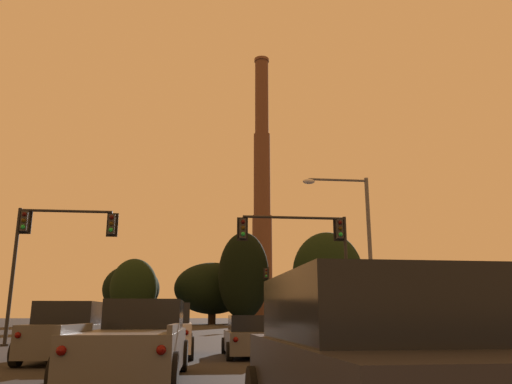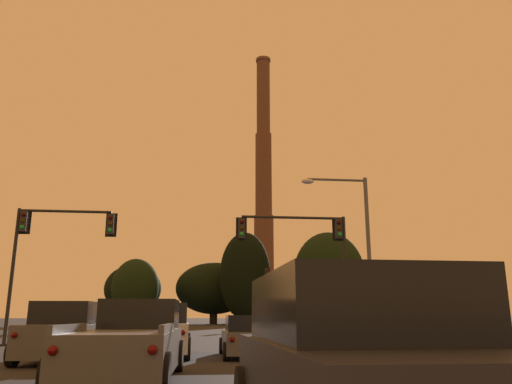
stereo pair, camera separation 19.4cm
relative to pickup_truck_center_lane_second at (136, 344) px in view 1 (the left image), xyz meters
name	(u,v)px [view 1 (the left image)]	position (x,y,z in m)	size (l,w,h in m)	color
pickup_truck_center_lane_second	(136,344)	(0.00, 0.00, 0.00)	(2.27, 5.54, 1.82)	#4C4F54
suv_left_lane_front	(71,332)	(-2.73, 5.42, 0.09)	(2.23, 4.95, 1.86)	#4C4F54
suv_right_lane_third	(372,368)	(3.15, -6.81, 0.09)	(2.20, 4.94, 1.86)	#232328
suv_center_lane_front	(164,330)	(0.16, 7.06, 0.09)	(2.21, 4.95, 1.86)	silver
hatchback_right_lane_front	(251,338)	(3.26, 6.31, -0.14)	(1.90, 4.11, 1.44)	#4C4F54
traffic_light_overhead_left	(49,240)	(-6.24, 14.07, 4.33)	(5.09, 0.50, 6.75)	black
traffic_light_far_right	(268,288)	(8.96, 43.64, 3.55)	(0.78, 0.50, 6.68)	black
traffic_light_overhead_right	(311,245)	(7.21, 13.77, 4.26)	(6.00, 0.50, 6.61)	black
street_lamp	(359,239)	(9.26, 12.00, 4.35)	(3.44, 0.36, 8.32)	#56565B
smokestack	(262,211)	(15.38, 99.37, 23.95)	(7.19, 7.19, 63.33)	#523427
treeline_right_mid	(212,288)	(3.77, 77.12, 5.27)	(13.34, 12.00, 10.53)	black
treeline_center_right	(131,289)	(-10.27, 77.73, 5.11)	(9.73, 8.76, 10.05)	black
treeline_left_mid	(134,288)	(-9.17, 72.29, 5.00)	(7.61, 6.85, 10.55)	black
treeline_center_left	(328,274)	(22.01, 67.40, 7.15)	(11.38, 10.24, 14.71)	black
treeline_far_left	(244,275)	(8.53, 69.04, 6.96)	(8.19, 7.37, 14.73)	black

